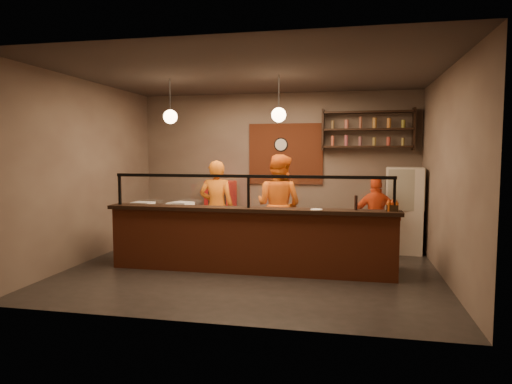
% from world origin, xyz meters
% --- Properties ---
extents(floor, '(6.00, 6.00, 0.00)m').
position_xyz_m(floor, '(0.00, 0.00, 0.00)').
color(floor, black).
rests_on(floor, ground).
extents(ceiling, '(6.00, 6.00, 0.00)m').
position_xyz_m(ceiling, '(0.00, 0.00, 3.20)').
color(ceiling, '#3B322D').
rests_on(ceiling, wall_back).
extents(wall_back, '(6.00, 0.00, 6.00)m').
position_xyz_m(wall_back, '(0.00, 2.50, 1.60)').
color(wall_back, '#716153').
rests_on(wall_back, floor).
extents(wall_left, '(0.00, 5.00, 5.00)m').
position_xyz_m(wall_left, '(-3.00, 0.00, 1.60)').
color(wall_left, '#716153').
rests_on(wall_left, floor).
extents(wall_right, '(0.00, 5.00, 5.00)m').
position_xyz_m(wall_right, '(3.00, 0.00, 1.60)').
color(wall_right, '#716153').
rests_on(wall_right, floor).
extents(wall_front, '(6.00, 0.00, 6.00)m').
position_xyz_m(wall_front, '(0.00, -2.50, 1.60)').
color(wall_front, '#716153').
rests_on(wall_front, floor).
extents(brick_patch, '(1.60, 0.04, 1.30)m').
position_xyz_m(brick_patch, '(0.20, 2.47, 1.90)').
color(brick_patch, brown).
rests_on(brick_patch, wall_back).
extents(service_counter, '(4.60, 0.25, 1.00)m').
position_xyz_m(service_counter, '(0.00, -0.30, 0.50)').
color(service_counter, brown).
rests_on(service_counter, floor).
extents(counter_ledge, '(4.70, 0.37, 0.06)m').
position_xyz_m(counter_ledge, '(0.00, -0.30, 1.03)').
color(counter_ledge, black).
rests_on(counter_ledge, service_counter).
extents(worktop_cabinet, '(4.60, 0.75, 0.85)m').
position_xyz_m(worktop_cabinet, '(0.00, 0.20, 0.42)').
color(worktop_cabinet, gray).
rests_on(worktop_cabinet, floor).
extents(worktop, '(4.60, 0.75, 0.05)m').
position_xyz_m(worktop, '(0.00, 0.20, 0.88)').
color(worktop, silver).
rests_on(worktop, worktop_cabinet).
extents(sneeze_guard, '(4.50, 0.05, 0.52)m').
position_xyz_m(sneeze_guard, '(0.00, -0.30, 1.37)').
color(sneeze_guard, white).
rests_on(sneeze_guard, counter_ledge).
extents(wall_shelving, '(1.84, 0.28, 0.85)m').
position_xyz_m(wall_shelving, '(1.90, 2.32, 2.40)').
color(wall_shelving, black).
rests_on(wall_shelving, wall_back).
extents(wall_clock, '(0.30, 0.04, 0.30)m').
position_xyz_m(wall_clock, '(0.10, 2.46, 2.10)').
color(wall_clock, black).
rests_on(wall_clock, wall_back).
extents(pendant_left, '(0.24, 0.24, 0.77)m').
position_xyz_m(pendant_left, '(-1.50, 0.20, 2.55)').
color(pendant_left, black).
rests_on(pendant_left, ceiling).
extents(pendant_right, '(0.24, 0.24, 0.77)m').
position_xyz_m(pendant_right, '(0.40, 0.20, 2.55)').
color(pendant_right, black).
rests_on(pendant_right, ceiling).
extents(cook_left, '(0.69, 0.49, 1.79)m').
position_xyz_m(cook_left, '(-0.89, 0.91, 0.89)').
color(cook_left, '#CD6413').
rests_on(cook_left, floor).
extents(cook_mid, '(1.12, 1.01, 1.90)m').
position_xyz_m(cook_mid, '(0.27, 1.04, 0.95)').
color(cook_mid, orange).
rests_on(cook_mid, floor).
extents(cook_right, '(0.90, 0.42, 1.50)m').
position_xyz_m(cook_right, '(2.05, 1.18, 0.75)').
color(cook_right, red).
rests_on(cook_right, floor).
extents(fridge, '(0.74, 0.70, 1.65)m').
position_xyz_m(fridge, '(2.60, 1.83, 0.82)').
color(fridge, beige).
rests_on(fridge, floor).
extents(red_cooler, '(0.59, 0.55, 1.32)m').
position_xyz_m(red_cooler, '(-1.17, 2.15, 0.66)').
color(red_cooler, red).
rests_on(red_cooler, floor).
extents(pizza_dough, '(0.59, 0.59, 0.01)m').
position_xyz_m(pizza_dough, '(0.73, 0.32, 0.91)').
color(pizza_dough, white).
rests_on(pizza_dough, worktop).
extents(prep_tub_a, '(0.41, 0.37, 0.17)m').
position_xyz_m(prep_tub_a, '(-1.30, 0.20, 0.98)').
color(prep_tub_a, white).
rests_on(prep_tub_a, worktop).
extents(prep_tub_b, '(0.32, 0.27, 0.15)m').
position_xyz_m(prep_tub_b, '(-1.43, 0.26, 0.97)').
color(prep_tub_b, white).
rests_on(prep_tub_b, worktop).
extents(prep_tub_c, '(0.37, 0.31, 0.17)m').
position_xyz_m(prep_tub_c, '(-1.97, 0.03, 0.99)').
color(prep_tub_c, white).
rests_on(prep_tub_c, worktop).
extents(rolling_pin, '(0.34, 0.11, 0.06)m').
position_xyz_m(rolling_pin, '(-1.95, 0.24, 0.93)').
color(rolling_pin, yellow).
rests_on(rolling_pin, worktop).
extents(condiment_caddy, '(0.19, 0.15, 0.10)m').
position_xyz_m(condiment_caddy, '(2.20, -0.26, 1.11)').
color(condiment_caddy, black).
rests_on(condiment_caddy, counter_ledge).
extents(pepper_mill, '(0.06, 0.06, 0.22)m').
position_xyz_m(pepper_mill, '(1.66, -0.23, 1.17)').
color(pepper_mill, black).
rests_on(pepper_mill, counter_ledge).
extents(small_plate, '(0.24, 0.24, 0.01)m').
position_xyz_m(small_plate, '(1.08, -0.37, 1.07)').
color(small_plate, white).
rests_on(small_plate, counter_ledge).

